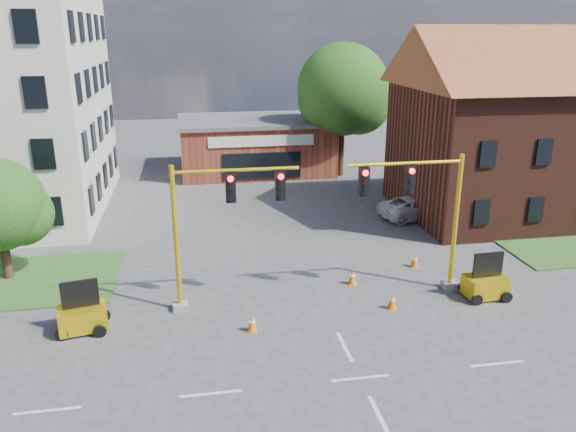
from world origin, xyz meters
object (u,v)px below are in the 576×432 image
(signal_mast_west, at_px, (217,219))
(trailer_east, at_px, (486,284))
(signal_mast_east, at_px, (421,208))
(pickup_white, at_px, (417,207))
(trailer_west, at_px, (83,316))

(signal_mast_west, distance_m, trailer_east, 11.99)
(signal_mast_east, distance_m, trailer_east, 4.44)
(signal_mast_west, height_order, signal_mast_east, same)
(signal_mast_west, relative_size, signal_mast_east, 1.00)
(signal_mast_west, bearing_deg, pickup_white, 37.52)
(signal_mast_west, distance_m, pickup_white, 16.45)
(trailer_west, distance_m, trailer_east, 16.82)
(signal_mast_east, height_order, pickup_white, signal_mast_east)
(trailer_east, distance_m, pickup_white, 11.02)
(signal_mast_west, distance_m, signal_mast_east, 8.71)
(trailer_west, height_order, pickup_white, trailer_west)
(signal_mast_east, xyz_separation_m, trailer_west, (-14.06, -1.10, -3.29))
(signal_mast_east, distance_m, pickup_white, 11.12)
(signal_mast_east, height_order, trailer_west, signal_mast_east)
(signal_mast_west, xyz_separation_m, pickup_white, (12.79, 9.82, -3.24))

